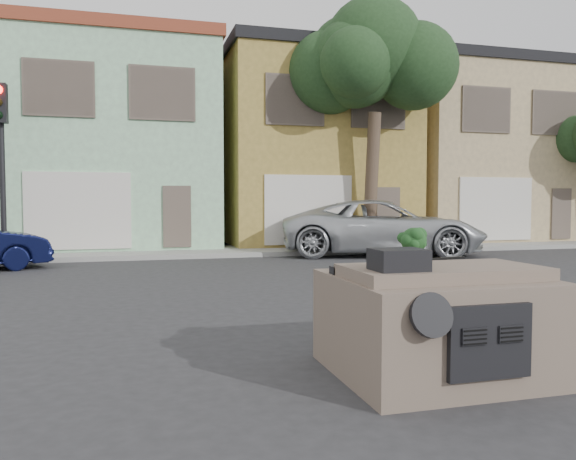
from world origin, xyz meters
name	(u,v)px	position (x,y,z in m)	size (l,w,h in m)	color
ground_plane	(332,315)	(0.00, 0.00, 0.00)	(120.00, 120.00, 0.00)	#303033
sidewalk	(224,251)	(0.00, 10.50, 0.07)	(40.00, 3.00, 0.15)	gray
townhouse_mint	(116,148)	(-3.50, 14.50, 3.77)	(7.20, 8.20, 7.55)	#9CCFA4
townhouse_tan	(303,153)	(4.00, 14.50, 3.77)	(7.20, 8.20, 7.55)	#A1863D
townhouse_beige	(461,156)	(11.50, 14.50, 3.77)	(7.20, 8.20, 7.55)	tan
silver_pickup	(382,255)	(4.85, 8.55, 0.00)	(2.98, 6.45, 1.79)	silver
traffic_signal	(2,173)	(-6.50, 9.50, 2.55)	(0.40, 0.40, 5.10)	black
tree_near	(372,128)	(5.00, 9.80, 4.25)	(4.40, 4.00, 8.50)	#213D1E
car_dashboard	(434,319)	(0.00, -3.00, 0.56)	(2.00, 1.80, 1.12)	#6D5C4E
instrument_hump	(399,260)	(-0.58, -3.35, 1.22)	(0.48, 0.38, 0.20)	black
wiper_arm	(440,259)	(0.28, -2.62, 1.13)	(0.70, 0.03, 0.02)	black
broccoli	(413,245)	(-0.20, -2.91, 1.31)	(0.31, 0.31, 0.38)	#163716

